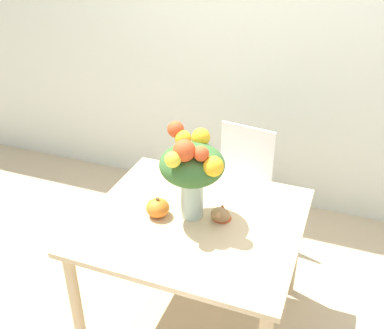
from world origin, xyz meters
TOP-DOWN VIEW (x-y plane):
  - ground_plane at (0.00, 0.00)m, footprint 12.00×12.00m
  - wall_back at (0.00, 1.49)m, footprint 8.00×0.06m
  - dining_table at (0.00, 0.00)m, footprint 1.10×1.00m
  - flower_vase at (-0.02, 0.02)m, footprint 0.35×0.36m
  - pumpkin at (-0.19, -0.05)m, footprint 0.12×0.12m
  - turkey_figurine at (0.13, 0.04)m, footprint 0.10×0.14m
  - dining_chair_near_window at (0.02, 0.82)m, footprint 0.48×0.48m

SIDE VIEW (x-z plane):
  - ground_plane at x=0.00m, z-range 0.00..0.00m
  - dining_chair_near_window at x=0.02m, z-range 0.02..0.91m
  - dining_table at x=0.00m, z-range 0.27..1.04m
  - turkey_figurine at x=0.13m, z-range 0.76..0.85m
  - pumpkin at x=-0.19m, z-range 0.75..0.87m
  - flower_vase at x=-0.02m, z-range 0.80..1.32m
  - wall_back at x=0.00m, z-range 0.00..2.70m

